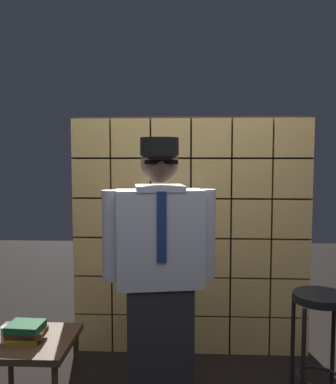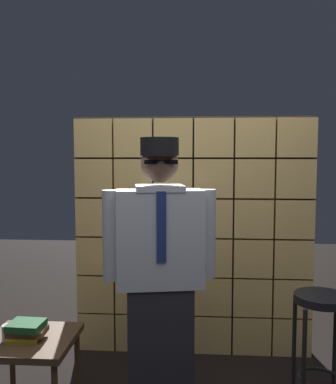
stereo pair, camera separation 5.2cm
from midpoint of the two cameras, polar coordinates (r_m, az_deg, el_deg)
glass_block_wall at (r=3.55m, az=2.61°, el=-6.06°), size 1.98×0.10×1.98m
standing_person at (r=2.67m, az=-1.69°, el=-10.96°), size 0.70×0.34×1.75m
bar_stool at (r=2.98m, az=19.08°, el=-16.33°), size 0.34×0.34×0.77m
side_table at (r=2.87m, az=-18.44°, el=-19.43°), size 0.52×0.52×0.54m
book_stack at (r=2.81m, az=-19.00°, el=-17.19°), size 0.23×0.21×0.11m
coffee_mug at (r=2.83m, az=-21.03°, el=-17.28°), size 0.13×0.08×0.09m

